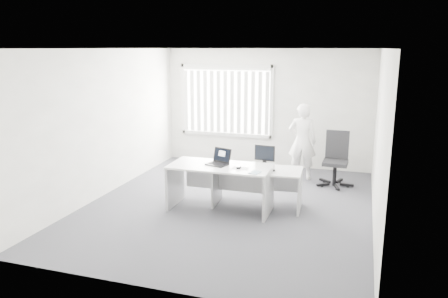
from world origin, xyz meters
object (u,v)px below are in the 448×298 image
(person, at_px, (302,141))
(laptop, at_px, (217,157))
(office_chair, at_px, (335,169))
(desk_near, at_px, (220,178))
(monitor, at_px, (265,156))
(desk_far, at_px, (258,179))

(person, height_order, laptop, person)
(office_chair, height_order, laptop, office_chair)
(laptop, bearing_deg, office_chair, 65.53)
(laptop, bearing_deg, person, 81.83)
(desk_near, height_order, monitor, monitor)
(desk_far, relative_size, monitor, 4.18)
(person, xyz_separation_m, monitor, (-0.43, -1.78, 0.07))
(laptop, relative_size, monitor, 0.93)
(office_chair, height_order, person, person)
(office_chair, height_order, monitor, office_chair)
(desk_near, xyz_separation_m, office_chair, (1.84, 2.09, -0.23))
(desk_near, relative_size, monitor, 4.65)
(desk_near, height_order, office_chair, office_chair)
(monitor, bearing_deg, laptop, -133.85)
(person, bearing_deg, desk_near, 64.57)
(desk_far, relative_size, person, 0.96)
(office_chair, relative_size, person, 0.68)
(desk_far, distance_m, monitor, 0.46)
(desk_far, xyz_separation_m, office_chair, (1.25, 1.74, -0.16))
(monitor, bearing_deg, desk_far, -98.92)
(person, relative_size, monitor, 4.34)
(person, bearing_deg, desk_far, 75.34)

